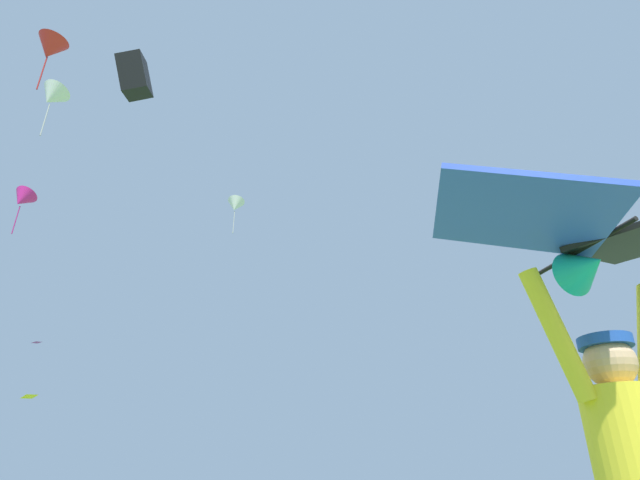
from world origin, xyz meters
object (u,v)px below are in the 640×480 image
(distant_kite_white_high_left, at_px, (52,97))
(distant_kite_magenta_overhead_distant, at_px, (22,199))
(distant_kite_white_mid_left, at_px, (235,206))
(distant_kite_red_far_center, at_px, (50,49))
(distant_kite_black_low_left, at_px, (134,76))
(distant_kite_yellow_high_right, at_px, (29,396))
(held_stunt_kite, at_px, (591,236))
(distant_kite_purple_mid_right, at_px, (37,342))

(distant_kite_white_high_left, bearing_deg, distant_kite_magenta_overhead_distant, 91.84)
(distant_kite_white_mid_left, bearing_deg, distant_kite_red_far_center, -131.73)
(distant_kite_white_high_left, xyz_separation_m, distant_kite_red_far_center, (-0.18, -5.82, -2.23))
(distant_kite_black_low_left, relative_size, distant_kite_yellow_high_right, 1.44)
(distant_kite_magenta_overhead_distant, distance_m, distant_kite_yellow_high_right, 12.87)
(held_stunt_kite, bearing_deg, distant_kite_white_high_left, 99.60)
(distant_kite_magenta_overhead_distant, xyz_separation_m, distant_kite_yellow_high_right, (2.64, 10.27, -7.29))
(held_stunt_kite, bearing_deg, distant_kite_red_far_center, 103.56)
(distant_kite_magenta_overhead_distant, bearing_deg, distant_kite_white_high_left, -88.16)
(distant_kite_white_mid_left, bearing_deg, held_stunt_kite, -106.81)
(held_stunt_kite, bearing_deg, distant_kite_purple_mid_right, 92.36)
(distant_kite_magenta_overhead_distant, bearing_deg, distant_kite_red_far_center, -90.92)
(distant_kite_white_mid_left, xyz_separation_m, distant_kite_purple_mid_right, (-10.83, 3.65, -11.22))
(distant_kite_white_high_left, xyz_separation_m, distant_kite_yellow_high_right, (2.58, 12.08, -12.21))
(held_stunt_kite, distance_m, distant_kite_purple_mid_right, 35.57)
(distant_kite_white_high_left, height_order, distant_kite_yellow_high_right, distant_kite_white_high_left)
(distant_kite_white_high_left, distance_m, distant_kite_red_far_center, 6.24)
(distant_kite_red_far_center, bearing_deg, distant_kite_white_mid_left, 48.27)
(distant_kite_white_high_left, relative_size, distant_kite_yellow_high_right, 3.29)
(distant_kite_black_low_left, distance_m, distant_kite_red_far_center, 8.32)
(held_stunt_kite, xyz_separation_m, distant_kite_black_low_left, (-1.33, 10.17, 8.92))
(distant_kite_magenta_overhead_distant, relative_size, distant_kite_red_far_center, 0.95)
(distant_kite_yellow_high_right, bearing_deg, distant_kite_white_mid_left, -15.80)
(distant_kite_purple_mid_right, distance_m, distant_kite_red_far_center, 19.87)
(distant_kite_white_mid_left, height_order, distant_kite_purple_mid_right, distant_kite_white_mid_left)
(distant_kite_white_high_left, bearing_deg, distant_kite_purple_mid_right, 79.80)
(distant_kite_white_mid_left, xyz_separation_m, distant_kite_red_far_center, (-13.30, -14.92, -4.58))
(held_stunt_kite, distance_m, distant_kite_magenta_overhead_distant, 26.67)
(held_stunt_kite, xyz_separation_m, distant_kite_white_mid_left, (9.40, 31.11, 18.64))
(held_stunt_kite, xyz_separation_m, distant_kite_magenta_overhead_distant, (-3.78, 23.82, 11.39))
(distant_kite_white_high_left, distance_m, distant_kite_magenta_overhead_distant, 5.23)
(distant_kite_black_low_left, height_order, distant_kite_red_far_center, distant_kite_red_far_center)
(distant_kite_purple_mid_right, distance_m, distant_kite_yellow_high_right, 3.41)
(distant_kite_white_mid_left, relative_size, distant_kite_purple_mid_right, 5.68)
(distant_kite_white_mid_left, xyz_separation_m, distant_kite_magenta_overhead_distant, (-13.18, -7.29, -7.25))
(distant_kite_white_high_left, relative_size, distant_kite_purple_mid_right, 5.68)
(held_stunt_kite, xyz_separation_m, distant_kite_white_high_left, (-3.72, 22.02, 16.30))
(distant_kite_white_high_left, distance_m, distant_kite_black_low_left, 14.16)
(distant_kite_purple_mid_right, height_order, distant_kite_magenta_overhead_distant, distant_kite_magenta_overhead_distant)
(distant_kite_black_low_left, bearing_deg, distant_kite_yellow_high_right, 89.55)
(distant_kite_yellow_high_right, bearing_deg, distant_kite_magenta_overhead_distant, -104.41)
(distant_kite_red_far_center, bearing_deg, distant_kite_magenta_overhead_distant, 89.08)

